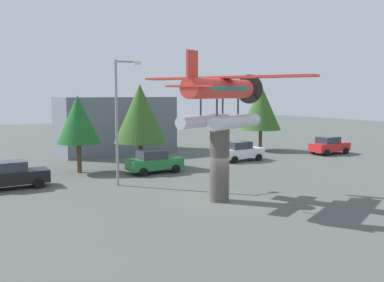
{
  "coord_description": "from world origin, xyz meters",
  "views": [
    {
      "loc": [
        -13.58,
        -19.6,
        6.04
      ],
      "look_at": [
        0.0,
        3.0,
        3.12
      ],
      "focal_mm": 40.24,
      "sensor_mm": 36.0,
      "label": 1
    }
  ],
  "objects_px": {
    "car_distant_red": "(329,145)",
    "tree_far_east": "(261,107)",
    "display_pedestal": "(220,164)",
    "car_mid_green": "(154,162)",
    "floatplane_monument": "(221,97)",
    "car_far_white": "(240,151)",
    "streetlight_primary": "(119,114)",
    "car_near_black": "(13,175)",
    "tree_center_back": "(140,114)",
    "storefront_building": "(115,125)",
    "tree_east": "(78,120)"
  },
  "relations": [
    {
      "from": "display_pedestal",
      "to": "streetlight_primary",
      "type": "height_order",
      "value": "streetlight_primary"
    },
    {
      "from": "car_mid_green",
      "to": "storefront_building",
      "type": "distance_m",
      "value": 12.63
    },
    {
      "from": "display_pedestal",
      "to": "car_distant_red",
      "type": "distance_m",
      "value": 22.47
    },
    {
      "from": "car_distant_red",
      "to": "storefront_building",
      "type": "bearing_deg",
      "value": 145.88
    },
    {
      "from": "tree_east",
      "to": "tree_far_east",
      "type": "distance_m",
      "value": 20.48
    },
    {
      "from": "car_near_black",
      "to": "car_mid_green",
      "type": "height_order",
      "value": "same"
    },
    {
      "from": "car_far_white",
      "to": "storefront_building",
      "type": "xyz_separation_m",
      "value": [
        -7.65,
        10.98,
        1.96
      ]
    },
    {
      "from": "storefront_building",
      "to": "tree_center_back",
      "type": "relative_size",
      "value": 1.66
    },
    {
      "from": "floatplane_monument",
      "to": "tree_far_east",
      "type": "height_order",
      "value": "floatplane_monument"
    },
    {
      "from": "car_distant_red",
      "to": "tree_east",
      "type": "height_order",
      "value": "tree_east"
    },
    {
      "from": "car_mid_green",
      "to": "car_distant_red",
      "type": "bearing_deg",
      "value": 0.72
    },
    {
      "from": "display_pedestal",
      "to": "car_mid_green",
      "type": "distance_m",
      "value": 9.72
    },
    {
      "from": "car_far_white",
      "to": "tree_far_east",
      "type": "relative_size",
      "value": 0.6
    },
    {
      "from": "floatplane_monument",
      "to": "car_distant_red",
      "type": "distance_m",
      "value": 22.85
    },
    {
      "from": "display_pedestal",
      "to": "car_near_black",
      "type": "height_order",
      "value": "display_pedestal"
    },
    {
      "from": "car_mid_green",
      "to": "car_distant_red",
      "type": "xyz_separation_m",
      "value": [
        19.53,
        0.25,
        0.0
      ]
    },
    {
      "from": "car_near_black",
      "to": "tree_center_back",
      "type": "xyz_separation_m",
      "value": [
        10.27,
        3.07,
        3.54
      ]
    },
    {
      "from": "car_near_black",
      "to": "tree_far_east",
      "type": "height_order",
      "value": "tree_far_east"
    },
    {
      "from": "streetlight_primary",
      "to": "tree_east",
      "type": "height_order",
      "value": "streetlight_primary"
    },
    {
      "from": "display_pedestal",
      "to": "car_mid_green",
      "type": "height_order",
      "value": "display_pedestal"
    },
    {
      "from": "car_distant_red",
      "to": "tree_east",
      "type": "distance_m",
      "value": 24.75
    },
    {
      "from": "car_mid_green",
      "to": "floatplane_monument",
      "type": "bearing_deg",
      "value": -92.94
    },
    {
      "from": "car_distant_red",
      "to": "tree_center_back",
      "type": "distance_m",
      "value": 19.85
    },
    {
      "from": "tree_center_back",
      "to": "tree_far_east",
      "type": "distance_m",
      "value": 15.58
    },
    {
      "from": "display_pedestal",
      "to": "tree_east",
      "type": "bearing_deg",
      "value": 108.35
    },
    {
      "from": "floatplane_monument",
      "to": "streetlight_primary",
      "type": "bearing_deg",
      "value": 90.78
    },
    {
      "from": "floatplane_monument",
      "to": "tree_east",
      "type": "xyz_separation_m",
      "value": [
        -4.35,
        12.69,
        -1.76
      ]
    },
    {
      "from": "car_far_white",
      "to": "streetlight_primary",
      "type": "distance_m",
      "value": 14.31
    },
    {
      "from": "floatplane_monument",
      "to": "tree_far_east",
      "type": "xyz_separation_m",
      "value": [
        15.93,
        15.54,
        -1.25
      ]
    },
    {
      "from": "display_pedestal",
      "to": "floatplane_monument",
      "type": "xyz_separation_m",
      "value": [
        0.12,
        0.06,
        3.75
      ]
    },
    {
      "from": "storefront_building",
      "to": "display_pedestal",
      "type": "bearing_deg",
      "value": -95.83
    },
    {
      "from": "storefront_building",
      "to": "car_far_white",
      "type": "bearing_deg",
      "value": -55.16
    },
    {
      "from": "car_near_black",
      "to": "car_far_white",
      "type": "xyz_separation_m",
      "value": [
        19.37,
        1.59,
        0.0
      ]
    },
    {
      "from": "car_mid_green",
      "to": "streetlight_primary",
      "type": "relative_size",
      "value": 0.51
    },
    {
      "from": "car_near_black",
      "to": "car_mid_green",
      "type": "xyz_separation_m",
      "value": [
        10.09,
        0.2,
        0.0
      ]
    },
    {
      "from": "car_mid_green",
      "to": "streetlight_primary",
      "type": "xyz_separation_m",
      "value": [
        -3.84,
        -2.82,
        3.86
      ]
    },
    {
      "from": "streetlight_primary",
      "to": "storefront_building",
      "type": "bearing_deg",
      "value": 70.16
    },
    {
      "from": "display_pedestal",
      "to": "car_near_black",
      "type": "xyz_separation_m",
      "value": [
        -9.48,
        9.43,
        -1.2
      ]
    },
    {
      "from": "car_distant_red",
      "to": "storefront_building",
      "type": "distance_m",
      "value": 21.7
    },
    {
      "from": "floatplane_monument",
      "to": "tree_far_east",
      "type": "bearing_deg",
      "value": 18.68
    },
    {
      "from": "display_pedestal",
      "to": "car_mid_green",
      "type": "relative_size",
      "value": 0.99
    },
    {
      "from": "storefront_building",
      "to": "tree_east",
      "type": "xyz_separation_m",
      "value": [
        -6.48,
        -9.25,
        1.22
      ]
    },
    {
      "from": "storefront_building",
      "to": "tree_far_east",
      "type": "distance_m",
      "value": 15.32
    },
    {
      "from": "display_pedestal",
      "to": "car_mid_green",
      "type": "bearing_deg",
      "value": 86.38
    },
    {
      "from": "tree_far_east",
      "to": "floatplane_monument",
      "type": "bearing_deg",
      "value": -135.72
    },
    {
      "from": "floatplane_monument",
      "to": "tree_east",
      "type": "bearing_deg",
      "value": 83.3
    },
    {
      "from": "car_far_white",
      "to": "tree_east",
      "type": "distance_m",
      "value": 14.58
    },
    {
      "from": "car_distant_red",
      "to": "tree_center_back",
      "type": "height_order",
      "value": "tree_center_back"
    },
    {
      "from": "car_mid_green",
      "to": "car_far_white",
      "type": "relative_size",
      "value": 1.0
    },
    {
      "from": "car_distant_red",
      "to": "tree_far_east",
      "type": "height_order",
      "value": "tree_far_east"
    }
  ]
}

